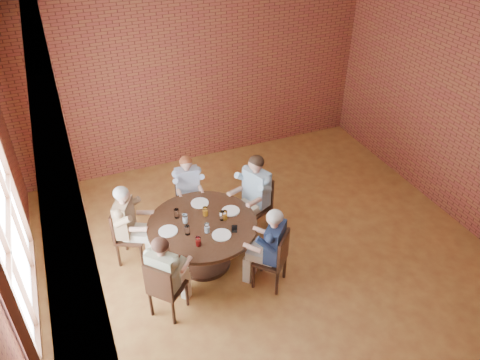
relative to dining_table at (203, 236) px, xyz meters
name	(u,v)px	position (x,y,z in m)	size (l,w,h in m)	color
floor	(278,274)	(0.90, -0.63, -0.53)	(7.00, 7.00, 0.00)	olive
ceiling	(294,39)	(0.90, -0.63, 2.87)	(7.00, 7.00, 0.00)	white
wall_back	(196,75)	(0.90, 2.87, 1.17)	(7.00, 7.00, 0.00)	maroon
ceiling_beam	(43,89)	(-1.55, -0.63, 2.74)	(0.22, 6.90, 0.26)	#331A11
window	(6,224)	(-2.28, -0.23, 1.12)	(0.10, 2.16, 2.36)	white
dining_table	(203,236)	(0.00, 0.00, 0.00)	(1.53, 1.53, 0.75)	#331A11
chair_a	(257,201)	(1.05, 0.45, -0.01)	(0.57, 0.57, 0.95)	#331A11
diner_a	(254,195)	(0.96, 0.41, 0.15)	(0.54, 0.67, 1.35)	teal
chair_b	(188,195)	(0.11, 1.05, -0.05)	(0.41, 0.41, 0.88)	#331A11
diner_b	(189,191)	(0.10, 0.98, 0.08)	(0.46, 0.57, 1.22)	#919DB9
chair_c	(126,233)	(-1.00, 0.52, -0.03)	(0.54, 0.54, 0.91)	#331A11
diner_c	(130,225)	(-0.93, 0.49, 0.11)	(0.50, 0.61, 1.29)	brown
chair_d	(164,288)	(-0.76, -0.70, -0.04)	(0.56, 0.56, 0.90)	#331A11
diner_d	(166,276)	(-0.70, -0.65, 0.11)	(0.49, 0.60, 1.27)	#A0907D
chair_e	(275,258)	(0.77, -0.76, -0.03)	(0.57, 0.57, 0.91)	#331A11
diner_e	(270,248)	(0.71, -0.71, 0.11)	(0.50, 0.61, 1.28)	#15213D
plate_a	(231,211)	(0.46, 0.10, 0.23)	(0.26, 0.26, 0.01)	white
plate_b	(200,203)	(0.11, 0.45, 0.23)	(0.26, 0.26, 0.01)	white
plate_c	(168,231)	(-0.48, 0.02, 0.23)	(0.26, 0.26, 0.01)	white
plate_d	(222,235)	(0.16, -0.33, 0.23)	(0.26, 0.26, 0.01)	white
glass_a	(222,216)	(0.28, -0.02, 0.29)	(0.07, 0.07, 0.14)	white
glass_b	(205,211)	(0.10, 0.15, 0.29)	(0.07, 0.07, 0.14)	white
glass_c	(177,213)	(-0.29, 0.27, 0.29)	(0.07, 0.07, 0.14)	white
glass_d	(185,219)	(-0.21, 0.11, 0.29)	(0.07, 0.07, 0.14)	white
glass_e	(187,230)	(-0.25, -0.13, 0.29)	(0.07, 0.07, 0.14)	white
glass_f	(198,241)	(-0.19, -0.40, 0.29)	(0.07, 0.07, 0.14)	white
glass_g	(207,228)	(0.00, -0.19, 0.29)	(0.07, 0.07, 0.14)	white
glass_h	(225,215)	(0.33, -0.03, 0.29)	(0.07, 0.07, 0.14)	white
smartphone	(234,229)	(0.37, -0.28, 0.23)	(0.08, 0.15, 0.01)	black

